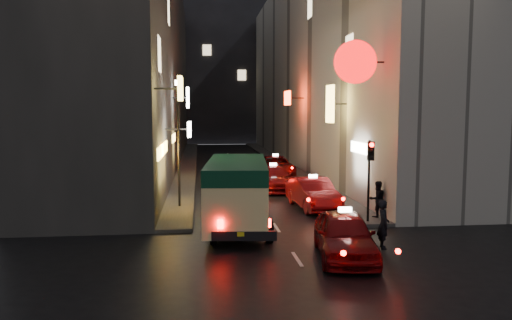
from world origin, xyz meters
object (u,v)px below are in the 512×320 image
object	(u,v)px
taxi_near	(345,231)
lamp_post	(179,135)
pedestrian_crossing	(383,221)
traffic_light	(370,163)
minibus	(237,186)

from	to	relation	value
taxi_near	lamp_post	world-z (taller)	lamp_post
taxi_near	lamp_post	xyz separation A→B (m)	(-5.80, 9.00, 2.82)
pedestrian_crossing	lamp_post	world-z (taller)	lamp_post
taxi_near	traffic_light	distance (m)	5.38
taxi_near	pedestrian_crossing	world-z (taller)	pedestrian_crossing
taxi_near	pedestrian_crossing	size ratio (longest dim) A/B	3.00
traffic_light	lamp_post	size ratio (longest dim) A/B	0.56
minibus	traffic_light	xyz separation A→B (m)	(5.67, 0.19, 0.88)
pedestrian_crossing	traffic_light	world-z (taller)	traffic_light
traffic_light	pedestrian_crossing	bearing A→B (deg)	-101.26
taxi_near	traffic_light	world-z (taller)	traffic_light
pedestrian_crossing	taxi_near	bearing A→B (deg)	128.06
lamp_post	minibus	bearing A→B (deg)	-61.79
pedestrian_crossing	traffic_light	size ratio (longest dim) A/B	0.56
taxi_near	minibus	bearing A→B (deg)	127.35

